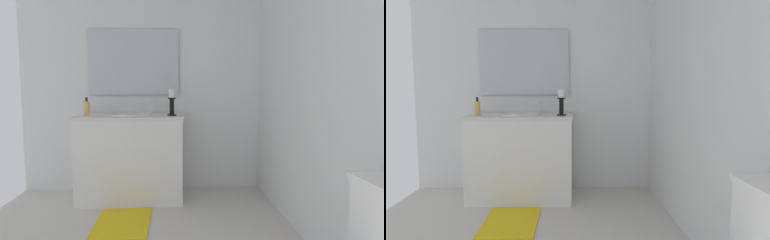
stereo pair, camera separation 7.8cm
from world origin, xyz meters
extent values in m
cube|color=white|center=(0.00, 1.30, 1.23)|extent=(3.10, 0.04, 2.45)
cube|color=white|center=(-1.55, 0.00, 1.23)|extent=(0.04, 2.60, 2.45)
cube|color=white|center=(-1.22, -0.10, 0.41)|extent=(0.55, 1.02, 0.82)
cube|color=silver|center=(-1.22, -0.10, 0.84)|extent=(0.58, 1.05, 0.03)
sphere|color=black|center=(-1.32, -0.62, 0.45)|extent=(0.02, 0.02, 0.02)
sphere|color=black|center=(-1.12, -0.62, 0.45)|extent=(0.02, 0.02, 0.02)
ellipsoid|color=white|center=(-1.22, -0.10, 0.80)|extent=(0.38, 0.30, 0.11)
torus|color=white|center=(-1.22, -0.10, 0.86)|extent=(0.40, 0.40, 0.02)
cylinder|color=silver|center=(-1.22, 0.09, 0.92)|extent=(0.02, 0.02, 0.14)
cube|color=silver|center=(-1.50, -0.10, 1.40)|extent=(0.02, 0.96, 0.69)
cylinder|color=black|center=(-1.15, 0.31, 0.86)|extent=(0.09, 0.09, 0.01)
cylinder|color=black|center=(-1.15, 0.31, 0.93)|extent=(0.04, 0.04, 0.16)
cylinder|color=black|center=(-1.15, 0.31, 1.02)|extent=(0.08, 0.08, 0.01)
cylinder|color=white|center=(-1.15, 0.31, 1.07)|extent=(0.06, 0.06, 0.08)
cylinder|color=#E5B259|center=(-1.16, -0.51, 0.92)|extent=(0.06, 0.06, 0.14)
cylinder|color=black|center=(-1.16, -0.51, 1.01)|extent=(0.02, 0.02, 0.04)
cube|color=yellow|center=(-0.60, -0.10, 0.01)|extent=(0.60, 0.44, 0.02)
camera|label=1|loc=(1.87, 0.32, 1.11)|focal=28.75mm
camera|label=2|loc=(1.87, 0.40, 1.11)|focal=28.75mm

